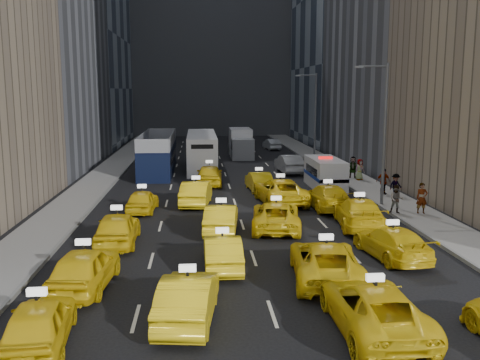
{
  "coord_description": "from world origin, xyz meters",
  "views": [
    {
      "loc": [
        -2.41,
        -20.66,
        7.35
      ],
      "look_at": [
        0.12,
        11.0,
        2.0
      ],
      "focal_mm": 40.0,
      "sensor_mm": 36.0,
      "label": 1
    }
  ],
  "objects_px": {
    "taxi_0": "(39,323)",
    "double_decker": "(158,153)",
    "box_truck": "(241,143)",
    "taxi_1": "(188,297)",
    "pedestrian_0": "(422,198)",
    "taxi_2": "(374,307)",
    "nypd_van": "(325,174)",
    "city_bus": "(202,151)"
  },
  "relations": [
    {
      "from": "double_decker",
      "to": "pedestrian_0",
      "type": "xyz_separation_m",
      "value": [
        16.72,
        -18.32,
        -0.67
      ]
    },
    {
      "from": "taxi_1",
      "to": "pedestrian_0",
      "type": "distance_m",
      "value": 19.12
    },
    {
      "from": "double_decker",
      "to": "box_truck",
      "type": "bearing_deg",
      "value": 49.26
    },
    {
      "from": "taxi_0",
      "to": "taxi_2",
      "type": "relative_size",
      "value": 0.8
    },
    {
      "from": "taxi_2",
      "to": "nypd_van",
      "type": "xyz_separation_m",
      "value": [
        4.28,
        24.24,
        0.34
      ]
    },
    {
      "from": "taxi_1",
      "to": "city_bus",
      "type": "height_order",
      "value": "city_bus"
    },
    {
      "from": "taxi_1",
      "to": "double_decker",
      "type": "relative_size",
      "value": 0.38
    },
    {
      "from": "taxi_1",
      "to": "nypd_van",
      "type": "bearing_deg",
      "value": -106.55
    },
    {
      "from": "taxi_1",
      "to": "pedestrian_0",
      "type": "bearing_deg",
      "value": -128.07
    },
    {
      "from": "city_bus",
      "to": "pedestrian_0",
      "type": "distance_m",
      "value": 24.5
    },
    {
      "from": "nypd_van",
      "to": "pedestrian_0",
      "type": "distance_m",
      "value": 10.14
    },
    {
      "from": "taxi_1",
      "to": "nypd_van",
      "type": "distance_m",
      "value": 25.11
    },
    {
      "from": "nypd_van",
      "to": "box_truck",
      "type": "relative_size",
      "value": 0.8
    },
    {
      "from": "nypd_van",
      "to": "pedestrian_0",
      "type": "bearing_deg",
      "value": -70.8
    },
    {
      "from": "taxi_0",
      "to": "pedestrian_0",
      "type": "relative_size",
      "value": 2.34
    },
    {
      "from": "taxi_1",
      "to": "taxi_2",
      "type": "height_order",
      "value": "taxi_1"
    },
    {
      "from": "taxi_0",
      "to": "box_truck",
      "type": "height_order",
      "value": "box_truck"
    },
    {
      "from": "taxi_0",
      "to": "pedestrian_0",
      "type": "bearing_deg",
      "value": -144.9
    },
    {
      "from": "taxi_1",
      "to": "box_truck",
      "type": "distance_m",
      "value": 42.88
    },
    {
      "from": "taxi_1",
      "to": "city_bus",
      "type": "distance_m",
      "value": 34.44
    },
    {
      "from": "city_bus",
      "to": "pedestrian_0",
      "type": "relative_size",
      "value": 7.06
    },
    {
      "from": "taxi_0",
      "to": "taxi_1",
      "type": "distance_m",
      "value": 4.51
    },
    {
      "from": "double_decker",
      "to": "city_bus",
      "type": "bearing_deg",
      "value": 30.39
    },
    {
      "from": "city_bus",
      "to": "box_truck",
      "type": "height_order",
      "value": "city_bus"
    },
    {
      "from": "taxi_2",
      "to": "box_truck",
      "type": "relative_size",
      "value": 0.76
    },
    {
      "from": "taxi_0",
      "to": "taxi_1",
      "type": "bearing_deg",
      "value": -165.68
    },
    {
      "from": "taxi_1",
      "to": "city_bus",
      "type": "xyz_separation_m",
      "value": [
        0.75,
        34.42,
        0.86
      ]
    },
    {
      "from": "taxi_0",
      "to": "box_truck",
      "type": "distance_m",
      "value": 45.07
    },
    {
      "from": "city_bus",
      "to": "pedestrian_0",
      "type": "bearing_deg",
      "value": -64.64
    },
    {
      "from": "taxi_0",
      "to": "taxi_2",
      "type": "xyz_separation_m",
      "value": [
        9.97,
        0.29,
        0.02
      ]
    },
    {
      "from": "double_decker",
      "to": "taxi_2",
      "type": "bearing_deg",
      "value": -77.61
    },
    {
      "from": "city_bus",
      "to": "nypd_van",
      "type": "bearing_deg",
      "value": -56.97
    },
    {
      "from": "city_bus",
      "to": "box_truck",
      "type": "relative_size",
      "value": 1.83
    },
    {
      "from": "taxi_1",
      "to": "box_truck",
      "type": "height_order",
      "value": "box_truck"
    },
    {
      "from": "taxi_2",
      "to": "pedestrian_0",
      "type": "xyz_separation_m",
      "value": [
        7.8,
        14.73,
        0.32
      ]
    },
    {
      "from": "nypd_van",
      "to": "double_decker",
      "type": "height_order",
      "value": "double_decker"
    },
    {
      "from": "city_bus",
      "to": "box_truck",
      "type": "distance_m",
      "value": 9.27
    },
    {
      "from": "double_decker",
      "to": "box_truck",
      "type": "height_order",
      "value": "double_decker"
    },
    {
      "from": "taxi_0",
      "to": "double_decker",
      "type": "xyz_separation_m",
      "value": [
        1.05,
        33.34,
        1.01
      ]
    },
    {
      "from": "pedestrian_0",
      "to": "city_bus",
      "type": "bearing_deg",
      "value": 125.4
    },
    {
      "from": "double_decker",
      "to": "pedestrian_0",
      "type": "distance_m",
      "value": 24.81
    },
    {
      "from": "double_decker",
      "to": "pedestrian_0",
      "type": "relative_size",
      "value": 6.65
    }
  ]
}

